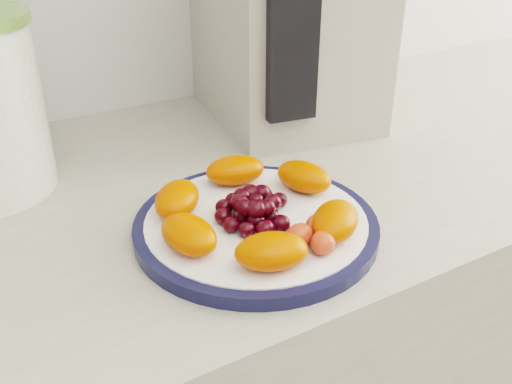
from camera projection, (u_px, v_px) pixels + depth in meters
plate_rim at (256, 226)px, 0.62m from camera, size 0.27×0.27×0.01m
plate_face at (256, 225)px, 0.62m from camera, size 0.24×0.24×0.02m
appliance_panel at (293, 7)px, 0.70m from camera, size 0.07×0.03×0.29m
fruit_plate at (256, 208)px, 0.61m from camera, size 0.23×0.23×0.03m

